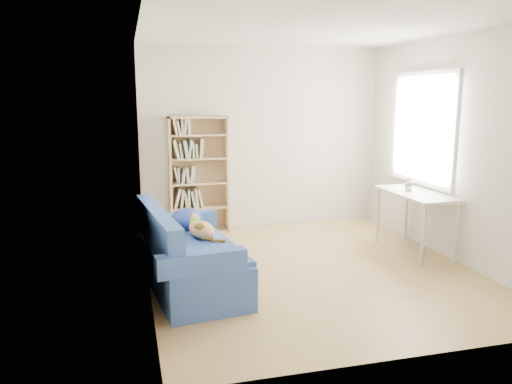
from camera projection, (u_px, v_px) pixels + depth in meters
The scene contains 6 objects.
ground at pixel (309, 269), 5.57m from camera, with size 4.00×4.00×0.00m, color #A38049.
room_shell at pixel (320, 121), 5.32m from camera, with size 3.54×4.04×2.62m.
sofa at pixel (187, 256), 5.01m from camera, with size 0.99×1.75×0.82m.
bookshelf at pixel (199, 180), 6.96m from camera, with size 0.82×0.25×1.63m.
desk at pixel (416, 199), 6.07m from camera, with size 0.53×1.15×0.75m.
pen_cup at pixel (409, 186), 6.13m from camera, with size 0.09×0.09×0.18m.
Camera 1 is at (-1.91, -4.99, 1.90)m, focal length 35.00 mm.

